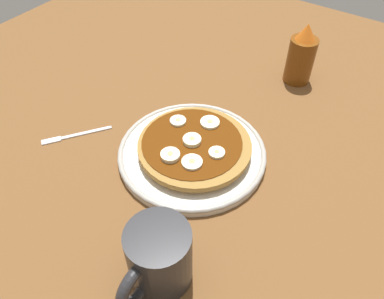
{
  "coord_description": "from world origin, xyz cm",
  "views": [
    {
      "loc": [
        37.65,
        25.85,
        49.06
      ],
      "look_at": [
        0.0,
        0.0,
        1.78
      ],
      "focal_mm": 35.15,
      "sensor_mm": 36.0,
      "label": 1
    }
  ],
  "objects_px": {
    "coffee_mug": "(158,258)",
    "banana_slice_0": "(189,141)",
    "banana_slice_5": "(178,121)",
    "banana_slice_2": "(170,155)",
    "banana_slice_4": "(192,162)",
    "banana_slice_3": "(216,153)",
    "syrup_bottle": "(301,56)",
    "banana_slice_1": "(210,123)",
    "fork": "(73,135)",
    "pancake_stack": "(192,147)",
    "plate": "(192,153)"
  },
  "relations": [
    {
      "from": "coffee_mug",
      "to": "banana_slice_0",
      "type": "bearing_deg",
      "value": -155.33
    },
    {
      "from": "banana_slice_5",
      "to": "banana_slice_2",
      "type": "bearing_deg",
      "value": 27.6
    },
    {
      "from": "banana_slice_4",
      "to": "coffee_mug",
      "type": "bearing_deg",
      "value": 20.45
    },
    {
      "from": "banana_slice_2",
      "to": "banana_slice_3",
      "type": "bearing_deg",
      "value": 128.98
    },
    {
      "from": "banana_slice_2",
      "to": "syrup_bottle",
      "type": "relative_size",
      "value": 0.24
    },
    {
      "from": "coffee_mug",
      "to": "banana_slice_2",
      "type": "bearing_deg",
      "value": -147.97
    },
    {
      "from": "banana_slice_1",
      "to": "coffee_mug",
      "type": "height_order",
      "value": "coffee_mug"
    },
    {
      "from": "fork",
      "to": "banana_slice_3",
      "type": "bearing_deg",
      "value": 107.46
    },
    {
      "from": "pancake_stack",
      "to": "fork",
      "type": "distance_m",
      "value": 0.23
    },
    {
      "from": "banana_slice_1",
      "to": "pancake_stack",
      "type": "bearing_deg",
      "value": 0.75
    },
    {
      "from": "banana_slice_3",
      "to": "banana_slice_5",
      "type": "distance_m",
      "value": 0.1
    },
    {
      "from": "banana_slice_2",
      "to": "syrup_bottle",
      "type": "height_order",
      "value": "syrup_bottle"
    },
    {
      "from": "pancake_stack",
      "to": "banana_slice_0",
      "type": "bearing_deg",
      "value": -71.72
    },
    {
      "from": "banana_slice_5",
      "to": "syrup_bottle",
      "type": "distance_m",
      "value": 0.31
    },
    {
      "from": "pancake_stack",
      "to": "banana_slice_4",
      "type": "relative_size",
      "value": 5.71
    },
    {
      "from": "banana_slice_1",
      "to": "syrup_bottle",
      "type": "bearing_deg",
      "value": 167.94
    },
    {
      "from": "banana_slice_3",
      "to": "fork",
      "type": "height_order",
      "value": "banana_slice_3"
    },
    {
      "from": "plate",
      "to": "banana_slice_2",
      "type": "height_order",
      "value": "banana_slice_2"
    },
    {
      "from": "banana_slice_1",
      "to": "banana_slice_4",
      "type": "height_order",
      "value": "same"
    },
    {
      "from": "coffee_mug",
      "to": "plate",
      "type": "bearing_deg",
      "value": -156.56
    },
    {
      "from": "banana_slice_1",
      "to": "banana_slice_5",
      "type": "relative_size",
      "value": 1.19
    },
    {
      "from": "banana_slice_4",
      "to": "fork",
      "type": "bearing_deg",
      "value": -79.79
    },
    {
      "from": "banana_slice_2",
      "to": "syrup_bottle",
      "type": "xyz_separation_m",
      "value": [
        -0.37,
        0.07,
        0.02
      ]
    },
    {
      "from": "coffee_mug",
      "to": "fork",
      "type": "height_order",
      "value": "coffee_mug"
    },
    {
      "from": "banana_slice_5",
      "to": "fork",
      "type": "distance_m",
      "value": 0.2
    },
    {
      "from": "banana_slice_2",
      "to": "fork",
      "type": "height_order",
      "value": "banana_slice_2"
    },
    {
      "from": "banana_slice_2",
      "to": "fork",
      "type": "bearing_deg",
      "value": -80.28
    },
    {
      "from": "syrup_bottle",
      "to": "banana_slice_4",
      "type": "bearing_deg",
      "value": -4.66
    },
    {
      "from": "banana_slice_5",
      "to": "banana_slice_4",
      "type": "bearing_deg",
      "value": 48.63
    },
    {
      "from": "pancake_stack",
      "to": "fork",
      "type": "relative_size",
      "value": 1.78
    },
    {
      "from": "banana_slice_4",
      "to": "fork",
      "type": "distance_m",
      "value": 0.25
    },
    {
      "from": "pancake_stack",
      "to": "banana_slice_1",
      "type": "height_order",
      "value": "banana_slice_1"
    },
    {
      "from": "coffee_mug",
      "to": "banana_slice_1",
      "type": "bearing_deg",
      "value": -161.32
    },
    {
      "from": "banana_slice_5",
      "to": "fork",
      "type": "xyz_separation_m",
      "value": [
        0.11,
        -0.16,
        -0.04
      ]
    },
    {
      "from": "pancake_stack",
      "to": "banana_slice_3",
      "type": "relative_size",
      "value": 7.16
    },
    {
      "from": "banana_slice_2",
      "to": "syrup_bottle",
      "type": "bearing_deg",
      "value": 169.78
    },
    {
      "from": "pancake_stack",
      "to": "fork",
      "type": "height_order",
      "value": "pancake_stack"
    },
    {
      "from": "coffee_mug",
      "to": "banana_slice_5",
      "type": "bearing_deg",
      "value": -149.36
    },
    {
      "from": "plate",
      "to": "banana_slice_0",
      "type": "bearing_deg",
      "value": -46.52
    },
    {
      "from": "banana_slice_5",
      "to": "syrup_bottle",
      "type": "height_order",
      "value": "syrup_bottle"
    },
    {
      "from": "banana_slice_5",
      "to": "coffee_mug",
      "type": "relative_size",
      "value": 0.24
    },
    {
      "from": "banana_slice_2",
      "to": "banana_slice_5",
      "type": "relative_size",
      "value": 1.11
    },
    {
      "from": "banana_slice_3",
      "to": "banana_slice_1",
      "type": "bearing_deg",
      "value": -139.94
    },
    {
      "from": "banana_slice_1",
      "to": "syrup_bottle",
      "type": "relative_size",
      "value": 0.26
    },
    {
      "from": "banana_slice_0",
      "to": "banana_slice_2",
      "type": "height_order",
      "value": "same"
    },
    {
      "from": "banana_slice_4",
      "to": "syrup_bottle",
      "type": "height_order",
      "value": "syrup_bottle"
    },
    {
      "from": "banana_slice_2",
      "to": "plate",
      "type": "bearing_deg",
      "value": 169.1
    },
    {
      "from": "pancake_stack",
      "to": "banana_slice_5",
      "type": "xyz_separation_m",
      "value": [
        -0.03,
        -0.05,
        0.01
      ]
    },
    {
      "from": "banana_slice_3",
      "to": "syrup_bottle",
      "type": "xyz_separation_m",
      "value": [
        -0.32,
        0.01,
        0.02
      ]
    },
    {
      "from": "banana_slice_0",
      "to": "banana_slice_3",
      "type": "distance_m",
      "value": 0.05
    }
  ]
}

